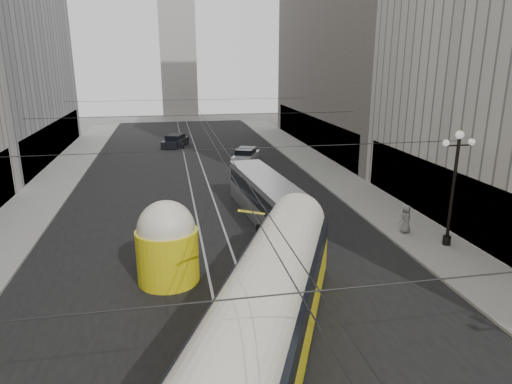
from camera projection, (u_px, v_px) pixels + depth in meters
name	position (u px, v px, depth m)	size (l,w,h in m)	color
road	(200.00, 189.00, 36.84)	(20.00, 85.00, 0.02)	black
sidewalk_left	(53.00, 184.00, 37.94)	(4.00, 72.00, 0.15)	gray
sidewalk_right	(327.00, 171.00, 42.30)	(4.00, 72.00, 0.15)	gray
rail_left	(191.00, 190.00, 36.70)	(0.12, 85.00, 0.04)	gray
rail_right	(210.00, 189.00, 36.98)	(0.12, 85.00, 0.04)	gray
building_right_far	(366.00, 1.00, 50.53)	(12.60, 32.60, 32.60)	#514C47
distant_tower	(177.00, 29.00, 77.43)	(6.00, 6.00, 31.36)	#B2AFA8
lamppost_right_mid	(454.00, 182.00, 24.41)	(1.86, 0.44, 6.37)	black
catenary	(200.00, 117.00, 34.27)	(25.00, 72.00, 0.23)	black
streetcar	(264.00, 316.00, 15.03)	(9.14, 16.87, 3.99)	yellow
city_bus	(266.00, 196.00, 29.76)	(3.23, 11.04, 2.76)	#A6A8AC
sedan_white_far	(246.00, 156.00, 46.26)	(3.57, 4.96, 1.45)	silver
sedan_dark_far	(175.00, 141.00, 54.59)	(3.46, 5.01, 1.46)	black
pedestrian_sidewalk_right	(406.00, 219.00, 26.98)	(0.83, 0.51, 1.70)	slate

